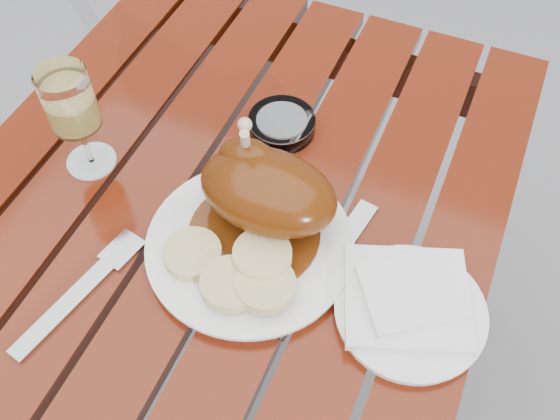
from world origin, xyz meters
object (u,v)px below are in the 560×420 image
(table, at_px, (215,354))
(ashtray, at_px, (282,124))
(wine_glass, at_px, (77,122))
(side_plate, at_px, (410,312))
(dinner_plate, at_px, (250,246))

(table, height_order, ashtray, ashtray)
(table, relative_size, wine_glass, 6.67)
(table, bearing_deg, ashtray, 84.00)
(ashtray, bearing_deg, table, -96.00)
(wine_glass, distance_m, side_plate, 0.54)
(side_plate, height_order, ashtray, ashtray)
(dinner_plate, xyz_separation_m, side_plate, (0.23, -0.01, -0.00))
(dinner_plate, xyz_separation_m, wine_glass, (-0.29, 0.05, 0.08))
(table, relative_size, dinner_plate, 4.14)
(dinner_plate, bearing_deg, wine_glass, 170.48)
(wine_glass, bearing_deg, side_plate, -6.36)
(table, xyz_separation_m, ashtray, (0.03, 0.26, 0.39))
(table, height_order, dinner_plate, dinner_plate)
(dinner_plate, xyz_separation_m, ashtray, (-0.05, 0.23, 0.00))
(wine_glass, bearing_deg, ashtray, 36.13)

